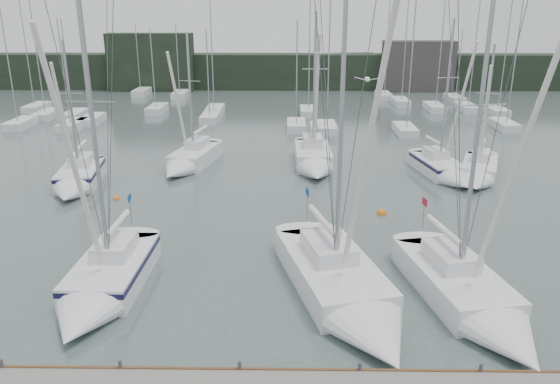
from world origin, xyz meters
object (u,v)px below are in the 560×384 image
at_px(sailboat_mid_c, 314,161).
at_px(sailboat_mid_d, 445,171).
at_px(sailboat_near_right, 477,305).
at_px(sailboat_mid_e, 478,174).
at_px(buoy_b, 382,214).
at_px(buoy_c, 117,199).
at_px(sailboat_near_center, 350,299).
at_px(sailboat_mid_a, 77,181).
at_px(sailboat_near_left, 101,288).
at_px(sailboat_mid_b, 188,162).

xyz_separation_m(sailboat_mid_c, sailboat_mid_d, (9.34, -2.05, -0.08)).
relative_size(sailboat_near_right, sailboat_mid_e, 1.40).
bearing_deg(sailboat_mid_c, buoy_b, -69.23).
height_order(sailboat_mid_e, buoy_c, sailboat_mid_e).
xyz_separation_m(sailboat_near_center, sailboat_mid_d, (8.76, 18.14, -0.03)).
height_order(sailboat_near_right, sailboat_mid_a, sailboat_near_right).
distance_m(sailboat_mid_a, sailboat_mid_e, 27.93).
distance_m(sailboat_near_left, buoy_b, 17.01).
relative_size(sailboat_mid_c, sailboat_mid_e, 1.22).
relative_size(sailboat_near_center, buoy_c, 38.90).
relative_size(sailboat_near_left, buoy_b, 22.81).
bearing_deg(buoy_b, sailboat_mid_b, 145.03).
relative_size(sailboat_mid_a, sailboat_mid_d, 0.90).
relative_size(sailboat_near_center, sailboat_mid_d, 1.47).
relative_size(sailboat_near_left, buoy_c, 31.32).
distance_m(sailboat_mid_b, buoy_b, 16.22).
bearing_deg(sailboat_mid_a, sailboat_mid_b, 28.54).
bearing_deg(sailboat_near_center, sailboat_mid_e, 43.17).
xyz_separation_m(sailboat_mid_a, buoy_b, (19.97, -4.35, -0.59)).
bearing_deg(sailboat_mid_c, sailboat_mid_d, -13.41).
bearing_deg(sailboat_mid_d, buoy_b, -138.94).
distance_m(sailboat_near_left, sailboat_mid_d, 25.92).
distance_m(sailboat_near_left, sailboat_near_right, 15.52).
bearing_deg(sailboat_mid_e, sailboat_mid_a, -154.29).
bearing_deg(sailboat_near_center, sailboat_mid_a, 122.80).
bearing_deg(buoy_c, sailboat_near_center, -44.46).
height_order(sailboat_near_left, buoy_c, sailboat_near_left).
distance_m(sailboat_mid_a, sailboat_mid_b, 8.32).
distance_m(sailboat_mid_e, buoy_b, 10.25).
relative_size(sailboat_near_right, sailboat_mid_d, 1.19).
bearing_deg(buoy_c, sailboat_mid_e, 9.72).
distance_m(sailboat_near_right, sailboat_mid_b, 25.67).
height_order(sailboat_mid_d, sailboat_mid_e, sailboat_mid_d).
height_order(sailboat_mid_d, buoy_b, sailboat_mid_d).
relative_size(sailboat_near_center, sailboat_near_right, 1.23).
distance_m(sailboat_near_right, buoy_b, 11.56).
bearing_deg(buoy_c, sailboat_mid_d, 12.06).
bearing_deg(sailboat_mid_b, sailboat_mid_a, -130.66).
distance_m(sailboat_near_left, sailboat_mid_c, 21.80).
bearing_deg(sailboat_mid_e, sailboat_mid_d, -173.38).
xyz_separation_m(sailboat_near_center, sailboat_mid_b, (-10.19, 20.31, -0.04)).
bearing_deg(buoy_c, sailboat_near_left, -75.92).
xyz_separation_m(sailboat_near_right, sailboat_mid_d, (3.74, 18.50, 0.00)).
xyz_separation_m(sailboat_mid_a, buoy_c, (3.27, -2.01, -0.59)).
xyz_separation_m(sailboat_near_right, sailboat_mid_a, (-21.91, 15.74, 0.04)).
xyz_separation_m(sailboat_near_left, sailboat_near_center, (10.46, -0.75, 0.00)).
height_order(sailboat_near_left, sailboat_near_center, sailboat_near_center).
height_order(sailboat_near_left, sailboat_mid_b, sailboat_near_left).
relative_size(sailboat_near_center, sailboat_mid_c, 1.41).
bearing_deg(sailboat_mid_d, sailboat_near_center, -126.17).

